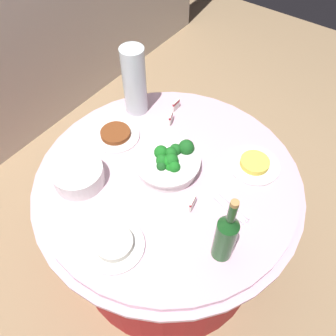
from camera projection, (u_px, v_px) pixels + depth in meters
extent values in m
plane|color=#9E7F5B|center=(168.00, 250.00, 2.04)|extent=(6.00, 6.00, 0.00)
cylinder|color=maroon|center=(168.00, 222.00, 1.77)|extent=(1.01, 1.01, 0.69)
cylinder|color=#E0B2C6|center=(168.00, 181.00, 1.49)|extent=(1.16, 1.16, 0.02)
cylinder|color=#E0B2C6|center=(168.00, 177.00, 1.47)|extent=(1.10, 1.10, 0.03)
cylinder|color=white|center=(167.00, 165.00, 1.46)|extent=(0.26, 0.26, 0.05)
cylinder|color=white|center=(167.00, 160.00, 1.44)|extent=(0.28, 0.28, 0.01)
sphere|color=#19721E|center=(174.00, 167.00, 1.40)|extent=(0.05, 0.05, 0.05)
sphere|color=#196A1E|center=(161.00, 161.00, 1.41)|extent=(0.05, 0.05, 0.05)
sphere|color=#197C1E|center=(167.00, 161.00, 1.41)|extent=(0.05, 0.05, 0.05)
sphere|color=#19531E|center=(161.00, 166.00, 1.40)|extent=(0.04, 0.04, 0.04)
sphere|color=#196E1E|center=(161.00, 159.00, 1.42)|extent=(0.04, 0.04, 0.04)
sphere|color=#195B1E|center=(186.00, 147.00, 1.46)|extent=(0.07, 0.07, 0.07)
sphere|color=#196F1E|center=(163.00, 159.00, 1.43)|extent=(0.04, 0.04, 0.04)
sphere|color=#196B1E|center=(171.00, 160.00, 1.41)|extent=(0.06, 0.06, 0.06)
sphere|color=#195E1E|center=(176.00, 150.00, 1.45)|extent=(0.05, 0.05, 0.05)
sphere|color=#19651E|center=(171.00, 153.00, 1.43)|extent=(0.05, 0.05, 0.05)
sphere|color=#197B1E|center=(171.00, 166.00, 1.41)|extent=(0.04, 0.04, 0.04)
sphere|color=#196D1E|center=(161.00, 152.00, 1.44)|extent=(0.06, 0.06, 0.06)
cylinder|color=white|center=(80.00, 180.00, 1.44)|extent=(0.21, 0.21, 0.01)
cylinder|color=white|center=(80.00, 179.00, 1.43)|extent=(0.21, 0.21, 0.01)
cylinder|color=white|center=(79.00, 177.00, 1.42)|extent=(0.21, 0.21, 0.01)
cylinder|color=white|center=(79.00, 176.00, 1.41)|extent=(0.21, 0.21, 0.01)
cylinder|color=white|center=(78.00, 174.00, 1.41)|extent=(0.21, 0.21, 0.01)
cylinder|color=white|center=(78.00, 173.00, 1.40)|extent=(0.21, 0.21, 0.01)
cylinder|color=white|center=(77.00, 171.00, 1.39)|extent=(0.21, 0.21, 0.01)
cylinder|color=white|center=(77.00, 170.00, 1.38)|extent=(0.21, 0.21, 0.01)
cylinder|color=#194D1E|center=(225.00, 240.00, 1.16)|extent=(0.07, 0.07, 0.20)
cone|color=#194D1E|center=(229.00, 222.00, 1.07)|extent=(0.07, 0.07, 0.04)
cylinder|color=#194D1E|center=(232.00, 212.00, 1.02)|extent=(0.03, 0.03, 0.08)
cylinder|color=#B2844C|center=(235.00, 204.00, 0.99)|extent=(0.03, 0.03, 0.02)
cylinder|color=silver|center=(134.00, 81.00, 1.58)|extent=(0.11, 0.11, 0.34)
sphere|color=#E5B26B|center=(139.00, 101.00, 1.70)|extent=(0.06, 0.06, 0.06)
sphere|color=#E5B26B|center=(132.00, 103.00, 1.69)|extent=(0.06, 0.06, 0.06)
sphere|color=#E5B26B|center=(138.00, 106.00, 1.67)|extent=(0.06, 0.06, 0.06)
sphere|color=#72C64C|center=(136.00, 92.00, 1.66)|extent=(0.06, 0.06, 0.06)
sphere|color=#72C64C|center=(132.00, 96.00, 1.64)|extent=(0.06, 0.06, 0.06)
sphere|color=#72C64C|center=(139.00, 96.00, 1.64)|extent=(0.06, 0.06, 0.06)
sphere|color=red|center=(133.00, 83.00, 1.61)|extent=(0.06, 0.06, 0.06)
sphere|color=red|center=(133.00, 88.00, 1.59)|extent=(0.06, 0.06, 0.06)
sphere|color=red|center=(139.00, 85.00, 1.60)|extent=(0.06, 0.06, 0.06)
sphere|color=#E5B26B|center=(130.00, 75.00, 1.57)|extent=(0.06, 0.06, 0.06)
sphere|color=#E5B26B|center=(134.00, 79.00, 1.55)|extent=(0.06, 0.06, 0.06)
sphere|color=#E5B26B|center=(138.00, 74.00, 1.57)|extent=(0.06, 0.06, 0.06)
cylinder|color=silver|center=(228.00, 211.00, 1.35)|extent=(0.04, 0.16, 0.01)
cylinder|color=silver|center=(234.00, 206.00, 1.36)|extent=(0.04, 0.16, 0.01)
sphere|color=silver|center=(246.00, 222.00, 1.32)|extent=(0.01, 0.01, 0.01)
cylinder|color=white|center=(115.00, 246.00, 1.25)|extent=(0.22, 0.22, 0.01)
cylinder|color=white|center=(114.00, 243.00, 1.24)|extent=(0.14, 0.14, 0.03)
cylinder|color=white|center=(254.00, 165.00, 1.49)|extent=(0.22, 0.22, 0.01)
cylinder|color=#F2D14C|center=(255.00, 163.00, 1.47)|extent=(0.13, 0.13, 0.02)
cylinder|color=white|center=(116.00, 136.00, 1.60)|extent=(0.22, 0.22, 0.01)
cylinder|color=brown|center=(115.00, 133.00, 1.58)|extent=(0.14, 0.14, 0.02)
cube|color=white|center=(176.00, 105.00, 1.69)|extent=(0.05, 0.01, 0.05)
cube|color=maroon|center=(176.00, 103.00, 1.68)|extent=(0.05, 0.01, 0.01)
cube|color=white|center=(171.00, 118.00, 1.64)|extent=(0.05, 0.03, 0.05)
cube|color=maroon|center=(171.00, 116.00, 1.62)|extent=(0.05, 0.03, 0.01)
cube|color=white|center=(192.00, 204.00, 1.34)|extent=(0.05, 0.02, 0.05)
cube|color=maroon|center=(193.00, 201.00, 1.32)|extent=(0.05, 0.02, 0.01)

